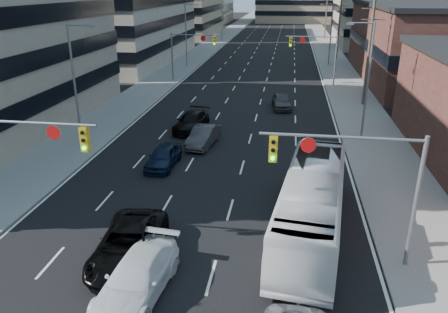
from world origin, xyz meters
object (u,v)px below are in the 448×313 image
Objects in this scene: white_van at (137,277)px; transit_bus at (312,204)px; black_pickup at (129,244)px; sedan_blue at (163,156)px.

white_van is 8.93m from transit_bus.
black_pickup reaches higher than white_van.
transit_bus is (6.87, 5.64, 0.85)m from white_van.
transit_bus is 2.75× the size of sedan_blue.
sedan_blue is at bearing 149.78° from transit_bus.
black_pickup reaches higher than sedan_blue.
transit_bus is at bearing 19.05° from black_pickup.
transit_bus reaches higher than white_van.
transit_bus is (8.00, 3.49, 0.82)m from black_pickup.
sedan_blue is at bearing 106.48° from white_van.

